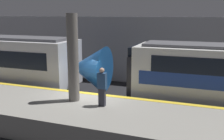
# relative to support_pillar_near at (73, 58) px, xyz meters

# --- Properties ---
(ground_plane) EXTENTS (120.00, 120.00, 0.00)m
(ground_plane) POSITION_rel_support_pillar_near_xyz_m (0.17, 1.33, -3.00)
(ground_plane) COLOR black
(platform) EXTENTS (40.00, 3.91, 1.03)m
(platform) POSITION_rel_support_pillar_near_xyz_m (0.17, -0.62, -2.49)
(platform) COLOR gray
(platform) RESTS_ON ground
(station_rear_barrier) EXTENTS (50.00, 0.15, 4.74)m
(station_rear_barrier) POSITION_rel_support_pillar_near_xyz_m (0.17, 7.69, -0.62)
(station_rear_barrier) COLOR #939399
(station_rear_barrier) RESTS_ON ground
(support_pillar_near) EXTENTS (0.50, 0.50, 3.96)m
(support_pillar_near) POSITION_rel_support_pillar_near_xyz_m (0.00, 0.00, 0.00)
(support_pillar_near) COLOR slate
(support_pillar_near) RESTS_ON platform
(person_walking) EXTENTS (0.38, 0.24, 1.69)m
(person_walking) POSITION_rel_support_pillar_near_xyz_m (1.50, -0.26, -1.09)
(person_walking) COLOR #2D2D38
(person_walking) RESTS_ON platform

